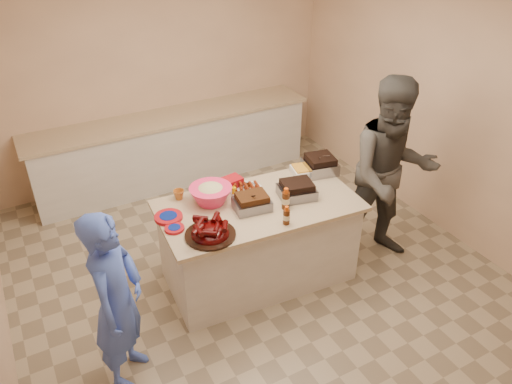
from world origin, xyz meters
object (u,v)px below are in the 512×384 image
bbq_bottle_b (285,208)px  guest_gray (378,252)px  roasting_pan (320,172)px  guest_blue (131,371)px  coleslaw_bowl (211,202)px  bbq_bottle_a (286,224)px  mustard_bottle (234,195)px  island (258,276)px  plastic_cup (179,199)px  rib_platter (210,236)px

bbq_bottle_b → guest_gray: bbq_bottle_b is taller
roasting_pan → guest_blue: roasting_pan is taller
coleslaw_bowl → bbq_bottle_a: (0.42, -0.62, 0.00)m
bbq_bottle_b → mustard_bottle: bearing=125.8°
guest_gray → coleslaw_bowl: bearing=-175.8°
island → bbq_bottle_b: bearing=-40.9°
plastic_cup → bbq_bottle_b: bearing=-37.6°
island → guest_gray: island is taller
island → guest_blue: bearing=-156.3°
mustard_bottle → plastic_cup: mustard_bottle is taller
coleslaw_bowl → guest_gray: 1.95m
guest_blue → guest_gray: guest_gray is taller
rib_platter → coleslaw_bowl: size_ratio=1.09×
roasting_pan → plastic_cup: 1.45m
guest_blue → bbq_bottle_a: bearing=-49.2°
mustard_bottle → bbq_bottle_a: bearing=-73.7°
coleslaw_bowl → guest_blue: 1.58m
mustard_bottle → island: bearing=-62.6°
bbq_bottle_a → guest_gray: bearing=5.3°
rib_platter → guest_gray: (1.89, -0.03, -0.86)m
bbq_bottle_b → mustard_bottle: size_ratio=1.92×
mustard_bottle → guest_gray: (1.43, -0.52, -0.86)m
guest_gray → plastic_cup: bearing=-179.0°
rib_platter → plastic_cup: 0.66m
roasting_pan → coleslaw_bowl: coleslaw_bowl is taller
bbq_bottle_b → guest_blue: (-1.63, -0.34, -0.86)m
roasting_pan → plastic_cup: (-1.43, 0.20, 0.00)m
guest_blue → guest_gray: 2.77m
coleslaw_bowl → guest_blue: (-1.09, -0.75, -0.86)m
guest_blue → guest_gray: size_ratio=0.79×
bbq_bottle_a → guest_blue: bearing=-175.0°
bbq_bottle_b → plastic_cup: size_ratio=2.06×
plastic_cup → guest_gray: bearing=-20.0°
island → rib_platter: (-0.58, -0.24, 0.86)m
island → mustard_bottle: (-0.13, 0.25, 0.86)m
guest_blue → island: bearing=-34.6°
rib_platter → roasting_pan: 1.49m
roasting_pan → bbq_bottle_a: bearing=-130.6°
coleslaw_bowl → guest_gray: size_ratio=0.20×
island → bbq_bottle_b: bbq_bottle_b is taller
rib_platter → mustard_bottle: bearing=46.5°
island → coleslaw_bowl: bearing=151.6°
guest_blue → plastic_cup: bearing=-6.2°
roasting_pan → guest_gray: (0.48, -0.50, -0.86)m
island → guest_blue: 1.54m
plastic_cup → guest_blue: plastic_cup is taller
bbq_bottle_b → plastic_cup: bearing=142.4°
roasting_pan → mustard_bottle: roasting_pan is taller
rib_platter → coleslaw_bowl: coleslaw_bowl is taller
bbq_bottle_b → guest_blue: size_ratio=0.14×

